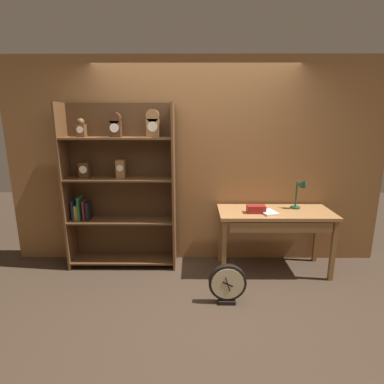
# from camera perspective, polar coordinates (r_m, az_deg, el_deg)

# --- Properties ---
(ground_plane) EXTENTS (10.00, 10.00, 0.00)m
(ground_plane) POSITION_cam_1_polar(r_m,az_deg,el_deg) (3.20, 0.74, -21.95)
(ground_plane) COLOR #3D2D21
(back_wood_panel) EXTENTS (4.80, 0.05, 2.60)m
(back_wood_panel) POSITION_cam_1_polar(r_m,az_deg,el_deg) (3.91, 0.68, 5.40)
(back_wood_panel) COLOR brown
(back_wood_panel) RESTS_ON ground
(bookshelf) EXTENTS (1.34, 0.33, 2.04)m
(bookshelf) POSITION_cam_1_polar(r_m,az_deg,el_deg) (3.87, -13.53, 1.03)
(bookshelf) COLOR brown
(bookshelf) RESTS_ON ground
(workbench) EXTENTS (1.36, 0.59, 0.78)m
(workbench) POSITION_cam_1_polar(r_m,az_deg,el_deg) (3.81, 15.36, -4.89)
(workbench) COLOR #9E6B3D
(workbench) RESTS_ON ground
(desk_lamp) EXTENTS (0.18, 0.18, 0.40)m
(desk_lamp) POSITION_cam_1_polar(r_m,az_deg,el_deg) (3.91, 19.79, 0.48)
(desk_lamp) COLOR #1E472D
(desk_lamp) RESTS_ON workbench
(toolbox_small) EXTENTS (0.21, 0.12, 0.09)m
(toolbox_small) POSITION_cam_1_polar(r_m,az_deg,el_deg) (3.66, 11.94, -3.16)
(toolbox_small) COLOR maroon
(toolbox_small) RESTS_ON workbench
(open_repair_manual) EXTENTS (0.21, 0.25, 0.02)m
(open_repair_manual) POSITION_cam_1_polar(r_m,az_deg,el_deg) (3.67, 14.18, -3.74)
(open_repair_manual) COLOR silver
(open_repair_manual) RESTS_ON workbench
(round_clock_large) EXTENTS (0.39, 0.11, 0.43)m
(round_clock_large) POSITION_cam_1_polar(r_m,az_deg,el_deg) (3.26, 6.65, -16.74)
(round_clock_large) COLOR black
(round_clock_large) RESTS_ON ground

